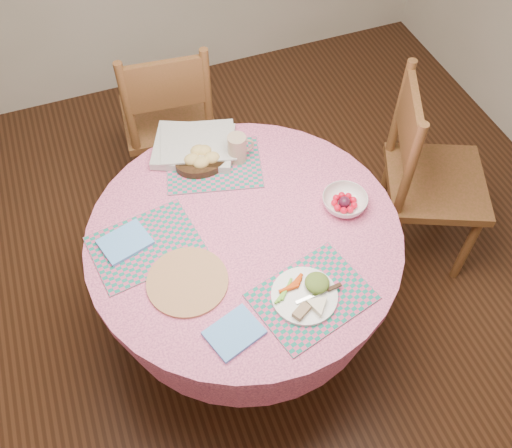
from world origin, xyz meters
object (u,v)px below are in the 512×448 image
(dinner_plate, at_px, (307,295))
(latte_mug, at_px, (238,148))
(chair_right, at_px, (426,175))
(bread_bowl, at_px, (201,159))
(fruit_bowl, at_px, (345,202))
(chair_back, at_px, (169,118))
(wicker_trivet, at_px, (187,282))
(dining_table, at_px, (245,260))

(dinner_plate, height_order, latte_mug, latte_mug)
(chair_right, distance_m, bread_bowl, 1.07)
(dinner_plate, xyz_separation_m, fruit_bowl, (0.31, 0.34, 0.00))
(dinner_plate, xyz_separation_m, latte_mug, (0.00, 0.73, 0.05))
(latte_mug, bearing_deg, dinner_plate, -90.01)
(dinner_plate, bearing_deg, chair_back, 97.05)
(dinner_plate, relative_size, latte_mug, 1.97)
(wicker_trivet, bearing_deg, latte_mug, 53.69)
(chair_right, bearing_deg, chair_back, 74.66)
(latte_mug, height_order, fruit_bowl, latte_mug)
(chair_right, bearing_deg, latte_mug, 99.62)
(wicker_trivet, bearing_deg, chair_back, 79.36)
(chair_right, xyz_separation_m, dinner_plate, (-0.86, -0.52, 0.23))
(chair_right, height_order, fruit_bowl, chair_right)
(fruit_bowl, bearing_deg, chair_right, 18.16)
(chair_right, height_order, latte_mug, chair_right)
(dining_table, height_order, chair_right, chair_right)
(chair_back, xyz_separation_m, bread_bowl, (0.01, -0.59, 0.26))
(chair_back, relative_size, wicker_trivet, 3.34)
(dinner_plate, bearing_deg, fruit_bowl, 47.31)
(chair_right, distance_m, wicker_trivet, 1.29)
(latte_mug, bearing_deg, dining_table, -106.29)
(wicker_trivet, relative_size, dinner_plate, 1.21)
(chair_back, bearing_deg, fruit_bowl, 121.18)
(dining_table, relative_size, chair_back, 1.24)
(chair_right, bearing_deg, bread_bowl, 100.31)
(chair_right, xyz_separation_m, wicker_trivet, (-1.24, -0.30, 0.22))
(bread_bowl, relative_size, fruit_bowl, 1.20)
(dining_table, relative_size, wicker_trivet, 4.13)
(bread_bowl, bearing_deg, chair_right, -13.58)
(chair_back, bearing_deg, bread_bowl, 97.20)
(dining_table, relative_size, chair_right, 1.20)
(chair_back, relative_size, dinner_plate, 4.04)
(chair_back, distance_m, fruit_bowl, 1.15)
(wicker_trivet, relative_size, fruit_bowl, 1.57)
(latte_mug, bearing_deg, fruit_bowl, -51.92)
(chair_right, height_order, chair_back, chair_right)
(chair_back, bearing_deg, latte_mug, 111.10)
(dining_table, xyz_separation_m, dinner_plate, (0.11, -0.36, 0.22))
(bread_bowl, bearing_deg, latte_mug, -9.72)
(wicker_trivet, xyz_separation_m, bread_bowl, (0.23, 0.54, 0.03))
(latte_mug, xyz_separation_m, fruit_bowl, (0.31, -0.40, -0.04))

